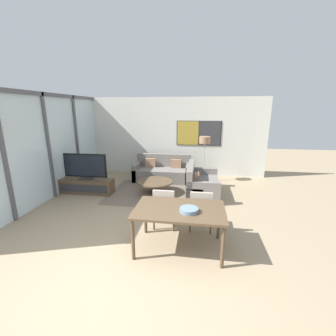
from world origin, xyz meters
name	(u,v)px	position (x,y,z in m)	size (l,w,h in m)	color
ground_plane	(117,279)	(0.00, 0.00, 0.00)	(24.00, 24.00, 0.00)	#9E896B
wall_back	(171,137)	(0.04, 5.57, 1.41)	(6.81, 0.09, 2.80)	silver
window_wall_left	(47,142)	(-2.90, 2.79, 1.53)	(0.07, 5.57, 2.80)	silver
area_rug	(155,193)	(-0.15, 3.48, 0.00)	(2.62, 2.11, 0.01)	#706051
tv_console	(87,186)	(-2.13, 3.21, 0.21)	(1.54, 0.44, 0.42)	brown
television	(85,167)	(-2.13, 3.21, 0.79)	(1.27, 0.20, 0.75)	#2D2D33
sofa_main	(163,172)	(-0.15, 4.78, 0.28)	(1.91, 0.87, 0.86)	slate
sofa_side	(200,185)	(1.14, 3.57, 0.28)	(0.87, 1.54, 0.86)	slate
coffee_table	(155,184)	(-0.15, 3.48, 0.28)	(1.02, 1.02, 0.36)	brown
dining_table	(179,213)	(0.81, 0.89, 0.68)	(1.52, 0.95, 0.75)	brown
dining_chair_left	(165,205)	(0.44, 1.56, 0.49)	(0.46, 0.46, 0.86)	#B2A899
dining_chair_centre	(201,207)	(1.17, 1.57, 0.49)	(0.46, 0.46, 0.86)	#B2A899
fruit_bowl	(189,210)	(0.97, 0.79, 0.79)	(0.31, 0.31, 0.07)	slate
floor_lamp	(205,143)	(1.24, 4.79, 1.30)	(0.35, 0.35, 1.52)	#2D2D33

